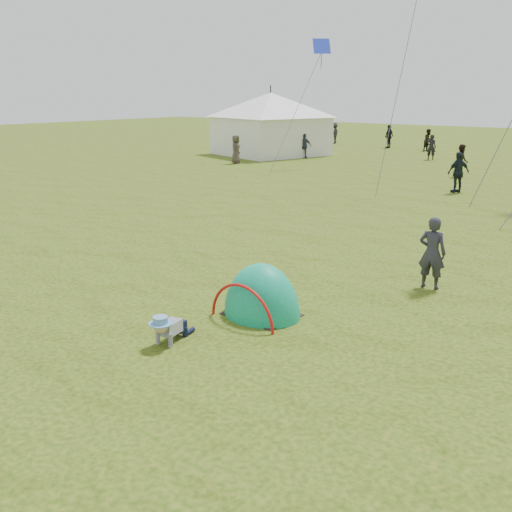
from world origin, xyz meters
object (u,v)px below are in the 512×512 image
Objects in this scene: crawling_toddler at (168,327)px; event_marquee at (270,122)px; popup_tent at (262,315)px; standing_adult at (432,253)px.

crawling_toddler is 31.49m from event_marquee.
popup_tent reaches higher than crawling_toddler.
popup_tent is at bearing 66.65° from crawling_toddler.
event_marquee reaches higher than popup_tent.
crawling_toddler is at bearing 60.03° from standing_adult.
crawling_toddler is 2.10m from popup_tent.
crawling_toddler is at bearing -39.91° from event_marquee.
event_marquee is at bearing 113.70° from crawling_toddler.
crawling_toddler is 0.11× the size of event_marquee.
crawling_toddler is 6.14m from standing_adult.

